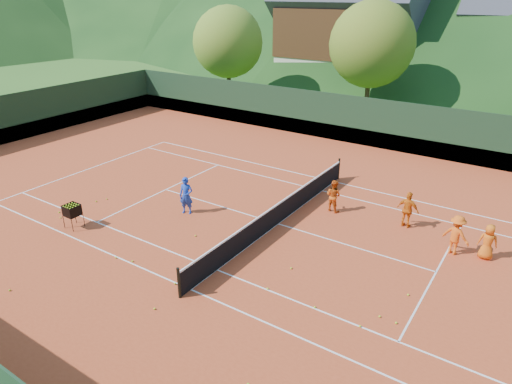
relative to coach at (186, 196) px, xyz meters
The scene contains 34 objects.
ground 4.14m from the coach, 19.12° to the left, with size 400.00×400.00×0.00m, color #2C551A.
clay_court 4.14m from the coach, 19.12° to the left, with size 40.00×24.00×0.02m, color #B23E1C.
coach is the anchor object (origin of this frame).
student_a 6.39m from the coach, 35.84° to the left, with size 0.70×0.54×1.44m, color #CE5212.
student_b 9.26m from the coach, 25.84° to the left, with size 0.90×0.38×1.54m, color orange.
student_c 11.90m from the coach, 15.73° to the left, with size 0.66×0.43×1.35m, color orange.
student_d 10.82m from the coach, 15.79° to the left, with size 0.99×0.57×1.53m, color orange.
tennis_ball_0 5.38m from the coach, 52.72° to the right, with size 0.07×0.07×0.07m, color #AED924.
tennis_ball_2 9.69m from the coach, 12.40° to the right, with size 0.07×0.07×0.07m, color #AED924.
tennis_ball_3 9.87m from the coach, ahead, with size 0.07×0.07×0.07m, color #AED924.
tennis_ball_4 4.05m from the coach, 36.17° to the right, with size 0.07×0.07×0.07m, color #AED924.
tennis_ball_5 2.32m from the coach, 39.93° to the right, with size 0.07×0.07×0.07m, color #AED924.
tennis_ball_6 5.43m from the coach, 140.70° to the right, with size 0.07×0.07×0.07m, color #AED924.
tennis_ball_7 4.32m from the coach, 85.62° to the right, with size 0.07×0.07×0.07m, color #AED924.
tennis_ball_8 4.55m from the coach, 160.56° to the right, with size 0.07×0.07×0.07m, color #AED924.
tennis_ball_10 4.27m from the coach, 76.14° to the right, with size 0.07×0.07×0.07m, color #AED924.
tennis_ball_11 6.65m from the coach, 57.01° to the right, with size 0.07×0.07×0.07m, color #AED924.
tennis_ball_12 6.58m from the coach, 25.06° to the right, with size 0.07×0.07×0.07m, color #AED924.
tennis_ball_13 9.95m from the coach, 39.79° to the right, with size 0.07×0.07×0.07m, color #AED924.
tennis_ball_15 9.57m from the coach, 17.11° to the right, with size 0.07×0.07×0.07m, color #AED924.
tennis_ball_16 5.66m from the coach, 146.04° to the right, with size 0.07×0.07×0.07m, color #AED924.
tennis_ball_17 7.58m from the coach, 97.52° to the right, with size 0.07×0.07×0.07m, color #AED924.
tennis_ball_18 4.24m from the coach, 165.35° to the right, with size 0.07×0.07×0.07m, color #AED924.
tennis_ball_19 10.18m from the coach, 11.86° to the right, with size 0.07×0.07×0.07m, color #AED924.
tennis_ball_20 8.15m from the coach, 19.89° to the right, with size 0.07×0.07×0.07m, color #AED924.
tennis_ball_21 4.38m from the coach, 35.54° to the right, with size 0.07×0.07×0.07m, color #AED924.
tennis_ball_22 6.16m from the coach, 12.29° to the right, with size 0.07×0.07×0.07m, color #AED924.
court_lines 4.14m from the coach, 19.12° to the left, with size 23.83×11.03×0.00m.
tennis_net 4.07m from the coach, 19.12° to the left, with size 0.10×12.07×1.10m.
perimeter_fence 4.08m from the coach, 19.12° to the left, with size 40.40×24.24×3.00m.
ball_hopper 4.64m from the coach, 129.88° to the right, with size 0.57×0.57×1.00m.
chalet_left 32.29m from the coach, 101.14° to the left, with size 13.80×9.93×12.92m.
tree_a 23.19m from the coach, 122.19° to the left, with size 6.00×6.00×7.88m.
tree_b 21.77m from the coach, 90.45° to the left, with size 6.40×6.40×8.40m.
Camera 1 is at (8.59, -14.50, 8.95)m, focal length 32.00 mm.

